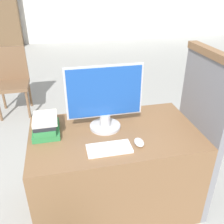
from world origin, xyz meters
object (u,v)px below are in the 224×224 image
Objects in this scene: book_stack at (46,125)px; far_chair at (12,78)px; keyboard at (109,149)px; mouse at (139,142)px; monitor at (105,98)px.

far_chair is at bearing 105.17° from book_stack.
mouse is (0.21, 0.01, 0.01)m from keyboard.
monitor is 2.19m from far_chair.
monitor reaches higher than far_chair.
mouse is at bearing -58.47° from far_chair.
keyboard is at bearing -95.65° from monitor.
monitor is 0.37m from keyboard.
keyboard is 2.40m from far_chair.
book_stack reaches higher than keyboard.
far_chair is at bearing 117.49° from mouse.
monitor is 1.87× the size of keyboard.
monitor reaches higher than book_stack.
book_stack is (-0.41, 0.30, 0.06)m from keyboard.
monitor is 0.40m from mouse.
keyboard is at bearing -36.15° from book_stack.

